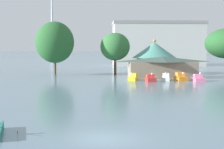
# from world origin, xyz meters

# --- Properties ---
(ground_plane) EXTENTS (2000.00, 2000.00, 0.00)m
(ground_plane) POSITION_xyz_m (0.00, 0.00, 0.00)
(ground_plane) COLOR slate
(pedal_boat_yellow) EXTENTS (2.14, 2.84, 1.53)m
(pedal_boat_yellow) POSITION_xyz_m (6.14, 37.74, 0.54)
(pedal_boat_yellow) COLOR yellow
(pedal_boat_yellow) RESTS_ON ground
(pedal_boat_red) EXTENTS (1.68, 2.52, 1.63)m
(pedal_boat_red) POSITION_xyz_m (9.02, 35.90, 0.51)
(pedal_boat_red) COLOR red
(pedal_boat_red) RESTS_ON ground
(pedal_boat_white) EXTENTS (1.97, 2.83, 1.57)m
(pedal_boat_white) POSITION_xyz_m (12.06, 37.38, 0.54)
(pedal_boat_white) COLOR white
(pedal_boat_white) RESTS_ON ground
(pedal_boat_orange) EXTENTS (1.93, 2.94, 1.60)m
(pedal_boat_orange) POSITION_xyz_m (14.83, 37.43, 0.59)
(pedal_boat_orange) COLOR orange
(pedal_boat_orange) RESTS_ON ground
(pedal_boat_pink) EXTENTS (1.81, 3.08, 1.71)m
(pedal_boat_pink) POSITION_xyz_m (17.51, 35.73, 0.51)
(pedal_boat_pink) COLOR pink
(pedal_boat_pink) RESTS_ON ground
(boathouse) EXTENTS (14.16, 6.31, 4.24)m
(boathouse) POSITION_xyz_m (12.48, 42.85, 2.21)
(boathouse) COLOR gray
(boathouse) RESTS_ON ground
(green_roof_pavilion) EXTENTS (10.09, 10.09, 7.96)m
(green_roof_pavilion) POSITION_xyz_m (12.60, 52.19, 4.06)
(green_roof_pavilion) COLOR brown
(green_roof_pavilion) RESTS_ON ground
(shoreline_tree_tall_left) EXTENTS (8.38, 8.38, 11.72)m
(shoreline_tree_tall_left) POSITION_xyz_m (-9.60, 50.64, 7.21)
(shoreline_tree_tall_left) COLOR brown
(shoreline_tree_tall_left) RESTS_ON ground
(shoreline_tree_mid) EXTENTS (6.61, 6.61, 9.38)m
(shoreline_tree_mid) POSITION_xyz_m (3.65, 51.66, 6.26)
(shoreline_tree_mid) COLOR brown
(shoreline_tree_mid) RESTS_ON ground
(background_building_block) EXTENTS (31.55, 12.43, 15.21)m
(background_building_block) POSITION_xyz_m (20.98, 91.71, 7.62)
(background_building_block) COLOR silver
(background_building_block) RESTS_ON ground
(distant_broadcast_tower) EXTENTS (5.18, 5.18, 135.03)m
(distant_broadcast_tower) POSITION_xyz_m (-49.59, 342.80, 56.52)
(distant_broadcast_tower) COLOR silver
(distant_broadcast_tower) RESTS_ON ground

